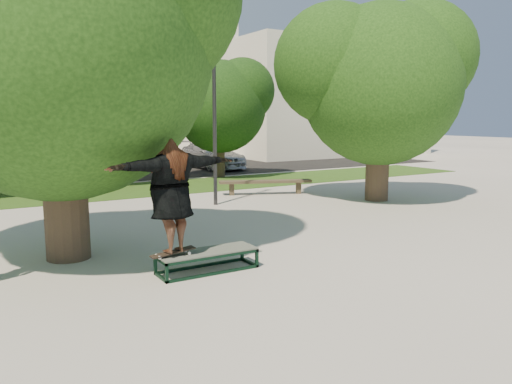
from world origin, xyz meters
TOP-DOWN VIEW (x-y plane):
  - ground at (0.00, 0.00)m, footprint 120.00×120.00m
  - grass_strip at (1.00, 9.50)m, footprint 30.00×4.00m
  - asphalt_strip at (0.00, 16.00)m, footprint 40.00×8.00m
  - tree_left at (-4.29, 1.09)m, footprint 6.96×5.95m
  - tree_right at (5.92, 3.08)m, footprint 6.24×5.33m
  - bg_tree_mid at (-1.08, 12.08)m, footprint 5.76×4.92m
  - bg_tree_right at (4.43, 11.57)m, footprint 5.04×4.31m
  - lamppost at (1.00, 5.00)m, footprint 0.25×0.15m
  - office_building at (-2.00, 31.98)m, footprint 30.00×14.12m
  - side_building at (18.00, 22.00)m, footprint 15.00×10.00m
  - grind_box at (-2.23, -1.16)m, footprint 1.80×0.60m
  - skater_rig at (-2.88, -1.16)m, footprint 2.46×1.00m
  - bench at (3.50, 6.00)m, footprint 3.25×1.68m
  - car_silver_a at (-4.10, 16.12)m, footprint 2.10×4.77m
  - car_grey at (-2.00, 14.17)m, footprint 2.19×4.61m
  - car_silver_b at (6.00, 15.48)m, footprint 2.12×5.08m

SIDE VIEW (x-z plane):
  - ground at x=0.00m, z-range 0.00..0.00m
  - asphalt_strip at x=0.00m, z-range 0.00..0.01m
  - grass_strip at x=1.00m, z-range 0.00..0.02m
  - grind_box at x=-2.23m, z-range 0.00..0.38m
  - bench at x=3.50m, z-range 0.17..0.68m
  - car_grey at x=-2.00m, z-range 0.00..1.27m
  - car_silver_b at x=6.00m, z-range 0.00..1.46m
  - car_silver_a at x=-4.10m, z-range 0.00..1.60m
  - skater_rig at x=-2.88m, z-range 0.41..2.43m
  - lamppost at x=1.00m, z-range 0.10..6.21m
  - bg_tree_right at x=4.43m, z-range 0.77..6.21m
  - side_building at x=18.00m, z-range 0.00..8.00m
  - bg_tree_mid at x=-1.08m, z-range 0.90..7.14m
  - tree_right at x=5.92m, z-range 0.84..7.35m
  - tree_left at x=-4.29m, z-range 0.86..7.98m
  - office_building at x=-2.00m, z-range 0.00..16.00m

